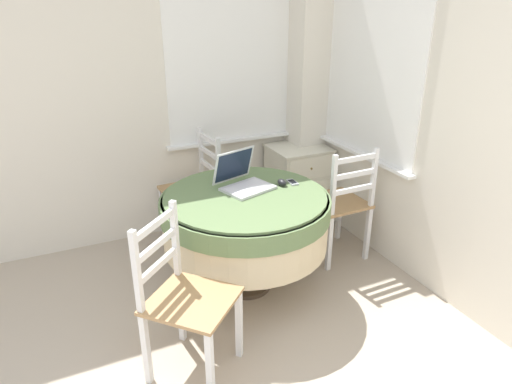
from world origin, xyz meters
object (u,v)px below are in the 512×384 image
at_px(computer_mouse, 282,182).
at_px(dining_chair_near_right_window, 340,204).
at_px(dining_chair_near_back_window, 195,189).
at_px(round_dining_table, 245,217).
at_px(cell_phone, 292,182).
at_px(corner_cabinet, 298,183).
at_px(laptop, 243,180).
at_px(dining_chair_camera_near, 184,299).

height_order(computer_mouse, dining_chair_near_right_window, dining_chair_near_right_window).
bearing_deg(dining_chair_near_back_window, round_dining_table, -83.57).
distance_m(cell_phone, corner_cabinet, 1.01).
distance_m(laptop, dining_chair_near_right_window, 0.86).
relative_size(dining_chair_near_back_window, corner_cabinet, 1.33).
xyz_separation_m(computer_mouse, cell_phone, (0.09, 0.01, -0.02)).
height_order(computer_mouse, corner_cabinet, computer_mouse).
bearing_deg(corner_cabinet, dining_chair_camera_near, -136.91).
bearing_deg(dining_chair_near_back_window, corner_cabinet, -0.18).
xyz_separation_m(round_dining_table, dining_chair_near_back_window, (-0.09, 0.83, -0.10)).
distance_m(computer_mouse, dining_chair_camera_near, 1.14).
xyz_separation_m(cell_phone, dining_chair_near_right_window, (0.45, 0.03, -0.27)).
bearing_deg(dining_chair_near_back_window, cell_phone, -58.52).
distance_m(laptop, corner_cabinet, 1.19).
height_order(round_dining_table, dining_chair_near_back_window, dining_chair_near_back_window).
bearing_deg(computer_mouse, cell_phone, 6.29).
bearing_deg(round_dining_table, cell_phone, 7.27).
xyz_separation_m(round_dining_table, computer_mouse, (0.30, 0.04, 0.19)).
bearing_deg(cell_phone, round_dining_table, -172.73).
bearing_deg(dining_chair_near_back_window, dining_chair_camera_near, -110.14).
bearing_deg(dining_chair_camera_near, dining_chair_near_back_window, 69.86).
relative_size(round_dining_table, dining_chair_camera_near, 1.23).
bearing_deg(dining_chair_camera_near, computer_mouse, 34.14).
bearing_deg(corner_cabinet, computer_mouse, -126.96).
height_order(laptop, computer_mouse, laptop).
bearing_deg(computer_mouse, laptop, 162.37).
bearing_deg(laptop, cell_phone, -11.85).
height_order(computer_mouse, dining_chair_near_back_window, dining_chair_near_back_window).
distance_m(laptop, cell_phone, 0.36).
bearing_deg(round_dining_table, computer_mouse, 7.56).
height_order(laptop, corner_cabinet, laptop).
xyz_separation_m(computer_mouse, dining_chair_near_right_window, (0.54, 0.04, -0.29)).
bearing_deg(laptop, computer_mouse, -17.63).
relative_size(round_dining_table, computer_mouse, 13.25).
relative_size(computer_mouse, cell_phone, 0.78).
height_order(cell_phone, dining_chair_camera_near, dining_chair_camera_near).
bearing_deg(computer_mouse, dining_chair_near_right_window, 4.07).
relative_size(laptop, dining_chair_camera_near, 0.43).
relative_size(laptop, corner_cabinet, 0.58).
distance_m(round_dining_table, dining_chair_near_right_window, 0.84).
bearing_deg(laptop, corner_cabinet, 39.59).
height_order(cell_phone, dining_chair_near_right_window, dining_chair_near_right_window).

